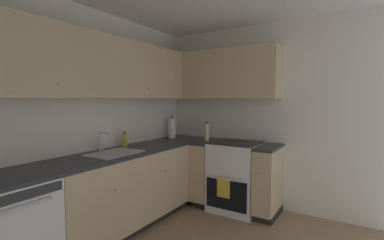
# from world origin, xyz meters

# --- Properties ---
(wall_back) EXTENTS (3.94, 0.05, 2.48)m
(wall_back) POSITION_xyz_m (0.00, 1.46, 1.24)
(wall_back) COLOR silver
(wall_back) RESTS_ON ground_plane
(wall_right) EXTENTS (0.05, 2.97, 2.48)m
(wall_right) POSITION_xyz_m (1.94, 0.00, 1.24)
(wall_right) COLOR silver
(wall_right) RESTS_ON ground_plane
(dishwasher) EXTENTS (0.60, 0.63, 0.86)m
(dishwasher) POSITION_xyz_m (-0.80, 1.13, 0.43)
(dishwasher) COLOR white
(dishwasher) RESTS_ON ground_plane
(lower_cabinets_back) EXTENTS (1.81, 0.62, 0.86)m
(lower_cabinets_back) POSITION_xyz_m (0.41, 1.14, 0.44)
(lower_cabinets_back) COLOR tan
(lower_cabinets_back) RESTS_ON ground_plane
(countertop_back) EXTENTS (3.01, 0.60, 0.03)m
(countertop_back) POSITION_xyz_m (0.41, 1.13, 0.88)
(countertop_back) COLOR #2D2D33
(countertop_back) RESTS_ON lower_cabinets_back
(lower_cabinets_right) EXTENTS (0.62, 1.13, 0.86)m
(lower_cabinets_right) POSITION_xyz_m (1.62, 0.28, 0.44)
(lower_cabinets_right) COLOR tan
(lower_cabinets_right) RESTS_ON ground_plane
(countertop_right) EXTENTS (0.60, 1.13, 0.03)m
(countertop_right) POSITION_xyz_m (1.62, 0.28, 0.88)
(countertop_right) COLOR #2D2D33
(countertop_right) RESTS_ON lower_cabinets_right
(oven_range) EXTENTS (0.68, 0.62, 1.05)m
(oven_range) POSITION_xyz_m (1.64, 0.26, 0.46)
(oven_range) COLOR white
(oven_range) RESTS_ON ground_plane
(upper_cabinets_back) EXTENTS (2.69, 0.34, 0.67)m
(upper_cabinets_back) POSITION_xyz_m (0.25, 1.27, 1.83)
(upper_cabinets_back) COLOR tan
(upper_cabinets_right) EXTENTS (0.32, 1.68, 0.67)m
(upper_cabinets_right) POSITION_xyz_m (1.76, 0.59, 1.83)
(upper_cabinets_right) COLOR tan
(sink) EXTENTS (0.56, 0.40, 0.10)m
(sink) POSITION_xyz_m (0.27, 1.10, 0.86)
(sink) COLOR #B7B7BC
(sink) RESTS_ON countertop_back
(faucet) EXTENTS (0.07, 0.16, 0.22)m
(faucet) POSITION_xyz_m (0.28, 1.31, 1.03)
(faucet) COLOR silver
(faucet) RESTS_ON countertop_back
(soap_bottle) EXTENTS (0.06, 0.06, 0.19)m
(soap_bottle) POSITION_xyz_m (0.63, 1.31, 0.98)
(soap_bottle) COLOR gold
(soap_bottle) RESTS_ON countertop_back
(paper_towel_roll) EXTENTS (0.11, 0.11, 0.35)m
(paper_towel_roll) POSITION_xyz_m (1.58, 1.29, 1.05)
(paper_towel_roll) COLOR white
(paper_towel_roll) RESTS_ON countertop_back
(oil_bottle) EXTENTS (0.07, 0.07, 0.26)m
(oil_bottle) POSITION_xyz_m (1.62, 0.71, 1.02)
(oil_bottle) COLOR beige
(oil_bottle) RESTS_ON countertop_right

